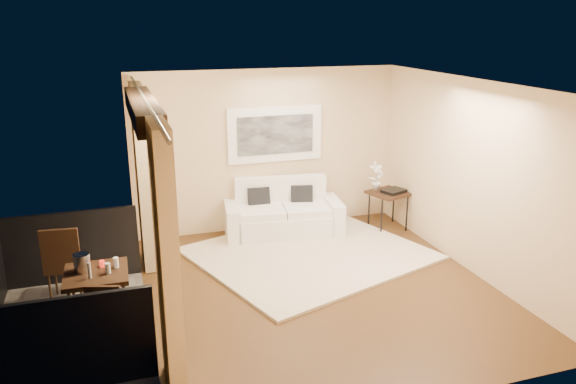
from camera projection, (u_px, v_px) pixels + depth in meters
name	position (u px, v px, depth m)	size (l,w,h in m)	color
floor	(320.00, 288.00, 7.53)	(5.00, 5.00, 0.00)	#4D3216
room_shell	(143.00, 108.00, 6.16)	(5.00, 6.40, 5.00)	white
balcony	(54.00, 315.00, 6.50)	(1.81, 2.60, 1.17)	#605B56
curtains	(152.00, 210.00, 6.51)	(0.16, 4.80, 2.64)	tan
artwork	(275.00, 134.00, 9.33)	(1.62, 0.07, 0.92)	white
rug	(309.00, 253.00, 8.60)	(3.18, 2.77, 0.04)	beige
sofa	(283.00, 215.00, 9.37)	(2.01, 1.08, 0.92)	white
side_table	(389.00, 195.00, 9.54)	(0.74, 0.74, 0.65)	#321C10
tray	(394.00, 191.00, 9.50)	(0.38, 0.28, 0.05)	black
orchid	(377.00, 176.00, 9.55)	(0.26, 0.18, 0.50)	white
bistro_table	(97.00, 279.00, 6.19)	(0.69, 0.69, 0.80)	#321C10
balcony_chair_far	(63.00, 259.00, 6.96)	(0.49, 0.50, 1.04)	#321C10
balcony_chair_near	(103.00, 322.00, 5.74)	(0.47, 0.47, 0.86)	#321C10
ice_bucket	(82.00, 263.00, 6.16)	(0.18, 0.18, 0.20)	silver
candle	(102.00, 264.00, 6.29)	(0.06, 0.06, 0.07)	red
vase	(89.00, 270.00, 5.99)	(0.04, 0.04, 0.18)	silver
glass_a	(108.00, 268.00, 6.11)	(0.06, 0.06, 0.12)	silver
glass_b	(116.00, 263.00, 6.26)	(0.06, 0.06, 0.12)	white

